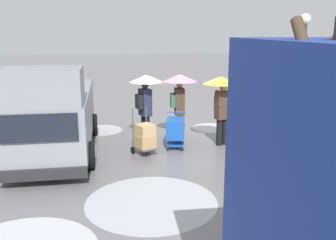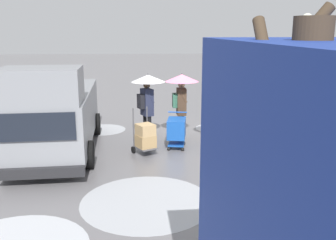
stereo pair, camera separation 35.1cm
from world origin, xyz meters
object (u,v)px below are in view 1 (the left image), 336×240
pedestrian_pink_side (222,94)px  pedestrian_black_side (145,92)px  hand_dolly_boxes (145,137)px  shopping_cart_vendor (176,129)px  pedestrian_white_side (179,91)px  street_lamp (301,71)px  cargo_van_parked_right (54,114)px

pedestrian_pink_side → pedestrian_black_side: same height
hand_dolly_boxes → pedestrian_pink_side: pedestrian_pink_side is taller
shopping_cart_vendor → pedestrian_white_side: (-0.22, -0.83, 1.00)m
pedestrian_white_side → street_lamp: (-3.01, 1.93, 0.80)m
hand_dolly_boxes → pedestrian_pink_side: (-2.33, -0.71, 1.04)m
cargo_van_parked_right → shopping_cart_vendor: (-3.44, -0.26, -0.61)m
pedestrian_black_side → pedestrian_white_side: same height
shopping_cart_vendor → hand_dolly_boxes: hand_dolly_boxes is taller
hand_dolly_boxes → pedestrian_black_side: pedestrian_black_side is taller
hand_dolly_boxes → street_lamp: bearing=172.8°
street_lamp → cargo_van_parked_right: bearing=-7.2°
cargo_van_parked_right → pedestrian_black_side: (-2.59, -1.06, 0.39)m
hand_dolly_boxes → pedestrian_pink_side: bearing=-163.0°
pedestrian_pink_side → pedestrian_black_side: size_ratio=1.00×
hand_dolly_boxes → pedestrian_black_side: size_ratio=0.61×
pedestrian_pink_side → pedestrian_white_side: bearing=-30.4°
cargo_van_parked_right → street_lamp: 6.83m
pedestrian_pink_side → pedestrian_white_side: size_ratio=1.00×
shopping_cart_vendor → pedestrian_white_side: 1.32m
pedestrian_black_side → pedestrian_white_side: (-1.07, -0.03, 0.00)m
pedestrian_black_side → shopping_cart_vendor: bearing=136.6°
pedestrian_white_side → street_lamp: bearing=147.3°
street_lamp → pedestrian_pink_side: bearing=-34.1°
cargo_van_parked_right → pedestrian_white_side: size_ratio=2.53×
cargo_van_parked_right → pedestrian_pink_side: 4.87m
hand_dolly_boxes → pedestrian_pink_side: size_ratio=0.61×
cargo_van_parked_right → pedestrian_white_side: (-3.66, -1.09, 0.39)m
pedestrian_black_side → pedestrian_white_side: bearing=-178.3°
hand_dolly_boxes → shopping_cart_vendor: bearing=-148.3°
cargo_van_parked_right → shopping_cart_vendor: cargo_van_parked_right is taller
pedestrian_pink_side → street_lamp: (-1.83, 1.24, 0.80)m
street_lamp → pedestrian_black_side: bearing=-25.0°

